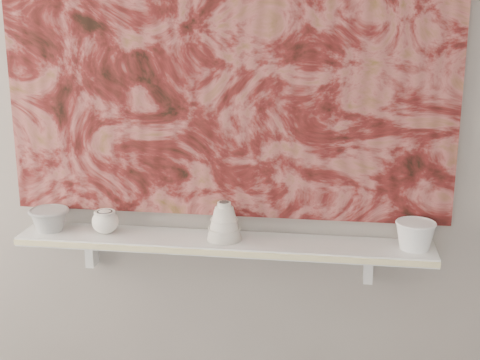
% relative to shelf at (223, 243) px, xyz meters
% --- Properties ---
extents(wall_back, '(3.60, 0.00, 3.60)m').
position_rel_shelf_xyz_m(wall_back, '(0.00, 0.09, 0.44)').
color(wall_back, gray).
rests_on(wall_back, floor).
extents(shelf, '(1.40, 0.18, 0.03)m').
position_rel_shelf_xyz_m(shelf, '(0.00, 0.00, 0.00)').
color(shelf, white).
rests_on(shelf, wall_back).
extents(shelf_stripe, '(1.40, 0.01, 0.02)m').
position_rel_shelf_xyz_m(shelf_stripe, '(0.00, -0.09, 0.00)').
color(shelf_stripe, beige).
rests_on(shelf_stripe, shelf).
extents(bracket_left, '(0.03, 0.06, 0.12)m').
position_rel_shelf_xyz_m(bracket_left, '(-0.49, 0.06, -0.07)').
color(bracket_left, white).
rests_on(bracket_left, wall_back).
extents(bracket_right, '(0.03, 0.06, 0.12)m').
position_rel_shelf_xyz_m(bracket_right, '(0.49, 0.06, -0.07)').
color(bracket_right, white).
rests_on(bracket_right, wall_back).
extents(painting, '(1.50, 0.02, 1.10)m').
position_rel_shelf_xyz_m(painting, '(0.00, 0.08, 0.62)').
color(painting, '#5C1818').
rests_on(painting, wall_back).
extents(house_motif, '(0.09, 0.00, 0.08)m').
position_rel_shelf_xyz_m(house_motif, '(0.45, 0.07, 0.32)').
color(house_motif, black).
rests_on(house_motif, painting).
extents(bowl_grey, '(0.18, 0.18, 0.08)m').
position_rel_shelf_xyz_m(bowl_grey, '(-0.61, 0.00, 0.06)').
color(bowl_grey, gray).
rests_on(bowl_grey, shelf).
extents(cup_cream, '(0.09, 0.09, 0.08)m').
position_rel_shelf_xyz_m(cup_cream, '(-0.41, 0.00, 0.06)').
color(cup_cream, silver).
rests_on(cup_cream, shelf).
extents(bell_vessel, '(0.15, 0.15, 0.13)m').
position_rel_shelf_xyz_m(bell_vessel, '(0.01, 0.00, 0.08)').
color(bell_vessel, beige).
rests_on(bell_vessel, shelf).
extents(bowl_white, '(0.16, 0.16, 0.09)m').
position_rel_shelf_xyz_m(bowl_white, '(0.63, 0.00, 0.06)').
color(bowl_white, white).
rests_on(bowl_white, shelf).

